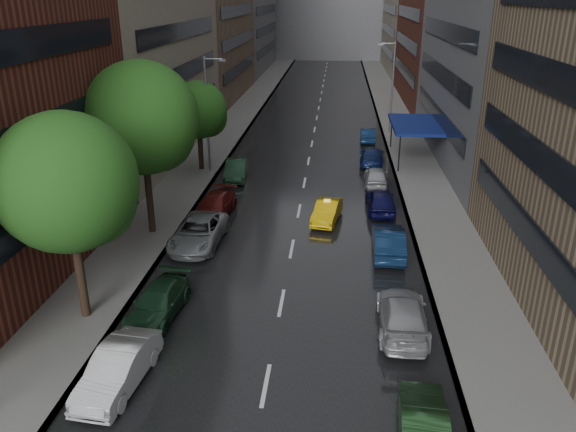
# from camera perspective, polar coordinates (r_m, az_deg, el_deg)

# --- Properties ---
(road) EXTENTS (14.00, 140.00, 0.01)m
(road) POSITION_cam_1_polar(r_m,az_deg,el_deg) (64.40, 2.87, 9.56)
(road) COLOR black
(road) RESTS_ON ground
(sidewalk_left) EXTENTS (4.00, 140.00, 0.15)m
(sidewalk_left) POSITION_cam_1_polar(r_m,az_deg,el_deg) (65.34, -5.15, 9.74)
(sidewalk_left) COLOR gray
(sidewalk_left) RESTS_ON ground
(sidewalk_right) EXTENTS (4.00, 140.00, 0.15)m
(sidewalk_right) POSITION_cam_1_polar(r_m,az_deg,el_deg) (64.69, 10.97, 9.31)
(sidewalk_right) COLOR gray
(sidewalk_right) RESTS_ON ground
(tree_near) EXTENTS (5.85, 5.85, 9.33)m
(tree_near) POSITION_cam_1_polar(r_m,az_deg,el_deg) (24.63, -21.61, 3.16)
(tree_near) COLOR #382619
(tree_near) RESTS_ON ground
(tree_mid) EXTENTS (6.44, 6.44, 10.27)m
(tree_mid) POSITION_cam_1_polar(r_m,az_deg,el_deg) (32.99, -14.64, 9.59)
(tree_mid) COLOR #382619
(tree_mid) RESTS_ON ground
(tree_far) EXTENTS (4.55, 4.55, 7.26)m
(tree_far) POSITION_cam_1_polar(r_m,az_deg,el_deg) (45.59, -9.10, 10.57)
(tree_far) COLOR #382619
(tree_far) RESTS_ON ground
(taxi) EXTENTS (2.05, 4.19, 1.32)m
(taxi) POSITION_cam_1_polar(r_m,az_deg,el_deg) (35.71, 3.97, 0.46)
(taxi) COLOR yellow
(taxi) RESTS_ON ground
(parked_cars_left) EXTENTS (2.77, 29.71, 1.55)m
(parked_cars_left) POSITION_cam_1_polar(r_m,az_deg,el_deg) (32.16, -9.32, -2.12)
(parked_cars_left) COLOR silver
(parked_cars_left) RESTS_ON ground
(parked_cars_right) EXTENTS (2.33, 43.96, 1.56)m
(parked_cars_right) POSITION_cam_1_polar(r_m,az_deg,el_deg) (36.15, 9.56, 0.60)
(parked_cars_right) COLOR #183518
(parked_cars_right) RESTS_ON ground
(street_lamp_left) EXTENTS (1.74, 0.22, 9.00)m
(street_lamp_left) POSITION_cam_1_polar(r_m,az_deg,el_deg) (44.92, -8.14, 10.37)
(street_lamp_left) COLOR gray
(street_lamp_left) RESTS_ON sidewalk_left
(street_lamp_right) EXTENTS (1.74, 0.22, 9.00)m
(street_lamp_right) POSITION_cam_1_polar(r_m,az_deg,el_deg) (58.81, 10.49, 12.90)
(street_lamp_right) COLOR gray
(street_lamp_right) RESTS_ON sidewalk_right
(awning) EXTENTS (4.00, 8.00, 3.12)m
(awning) POSITION_cam_1_polar(r_m,az_deg,el_deg) (49.49, 12.79, 9.03)
(awning) COLOR navy
(awning) RESTS_ON sidewalk_right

